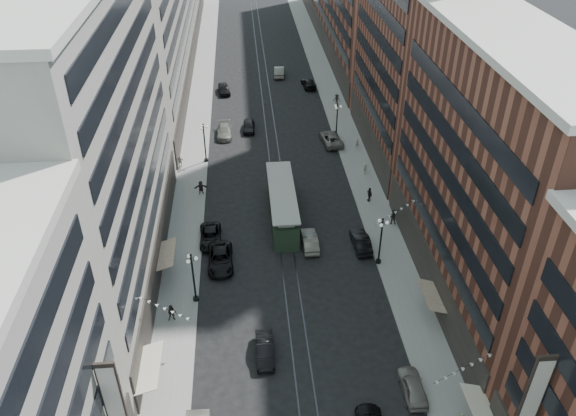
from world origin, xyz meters
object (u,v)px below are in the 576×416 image
object	(u,v)px
car_5	(265,350)
pedestrian_7	(393,217)
lamppost_se_far	(381,240)
car_13	(249,126)
car_7	(211,236)
pedestrian_9	(337,100)
lamppost_sw_mid	(205,141)
car_extra_0	(310,241)
pedestrian_8	(357,143)
lamppost_se_mid	(337,120)
streetcar	(282,205)
pedestrian_5	(201,187)
pedestrian_extra_1	(365,168)
car_12	(309,83)
car_11	(331,139)
car_10	(361,241)
car_4	(413,387)
car_9	(224,89)
car_14	(279,72)
pedestrian_extra_0	(369,194)
pedestrian_6	(180,161)
pedestrian_2	(172,313)
lamppost_sw_far	(193,276)

from	to	relation	value
car_5	pedestrian_7	distance (m)	23.55
lamppost_se_far	car_13	size ratio (longest dim) A/B	1.30
car_7	pedestrian_9	xyz separation A→B (m)	(19.22, 34.64, 0.39)
lamppost_sw_mid	car_extra_0	world-z (taller)	lamppost_sw_mid
pedestrian_8	car_extra_0	distance (m)	23.51
lamppost_se_mid	streetcar	xyz separation A→B (m)	(-9.20, -18.85, -1.41)
pedestrian_5	pedestrian_extra_1	world-z (taller)	pedestrian_5
lamppost_se_far	lamppost_se_mid	world-z (taller)	same
lamppost_sw_mid	car_13	size ratio (longest dim) A/B	1.30
pedestrian_8	lamppost_sw_mid	bearing A→B (deg)	-2.78
pedestrian_8	lamppost_se_mid	bearing A→B (deg)	-57.53
car_12	pedestrian_8	distance (m)	23.46
car_5	pedestrian_9	xyz separation A→B (m)	(14.18, 51.08, 0.38)
car_11	pedestrian_extra_1	world-z (taller)	pedestrian_extra_1
car_10	pedestrian_5	xyz separation A→B (m)	(-17.42, 11.99, 0.26)
car_4	car_7	xyz separation A→B (m)	(-16.47, 21.21, -0.03)
car_4	car_9	world-z (taller)	car_9
car_5	pedestrian_5	size ratio (longest dim) A/B	2.45
pedestrian_5	pedestrian_7	world-z (taller)	pedestrian_7
car_14	pedestrian_extra_0	distance (m)	43.19
lamppost_se_far	car_12	xyz separation A→B (m)	(-1.63, 48.23, -2.38)
car_4	pedestrian_9	distance (m)	55.91
streetcar	car_12	world-z (taller)	streetcar
car_10	pedestrian_6	bearing A→B (deg)	-44.76
lamppost_sw_mid	car_10	size ratio (longest dim) A/B	1.20
pedestrian_5	pedestrian_extra_0	size ratio (longest dim) A/B	0.98
pedestrian_9	car_extra_0	distance (m)	37.35
pedestrian_8	pedestrian_extra_0	size ratio (longest dim) A/B	0.85
car_9	car_12	xyz separation A→B (m)	(14.61, 1.45, -0.05)
car_4	pedestrian_2	world-z (taller)	pedestrian_2
streetcar	pedestrian_9	distance (m)	32.66
lamppost_se_far	car_5	world-z (taller)	lamppost_se_far
car_10	car_extra_0	distance (m)	5.46
car_9	pedestrian_2	bearing A→B (deg)	-101.87
pedestrian_6	pedestrian_extra_0	size ratio (longest dim) A/B	0.93
streetcar	pedestrian_8	distance (m)	19.83
lamppost_sw_mid	pedestrian_6	size ratio (longest dim) A/B	3.30
car_4	pedestrian_6	size ratio (longest dim) A/B	2.55
lamppost_sw_far	pedestrian_5	distance (m)	18.97
pedestrian_2	car_11	distance (m)	38.69
car_5	car_extra_0	bearing A→B (deg)	69.36
car_10	pedestrian_8	distance (m)	22.60
car_4	pedestrian_7	world-z (taller)	pedestrian_7
pedestrian_6	pedestrian_9	xyz separation A→B (m)	(23.65, 18.10, 0.10)
car_4	car_11	xyz separation A→B (m)	(-0.07, 42.95, 0.04)
streetcar	pedestrian_7	xyz separation A→B (m)	(12.25, -2.48, -0.60)
car_4	car_5	distance (m)	12.39
lamppost_sw_far	streetcar	world-z (taller)	lamppost_sw_far
pedestrian_5	car_extra_0	size ratio (longest dim) A/B	0.39
lamppost_se_mid	car_5	world-z (taller)	lamppost_se_mid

